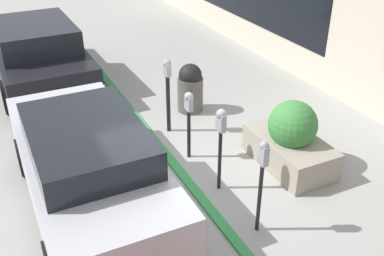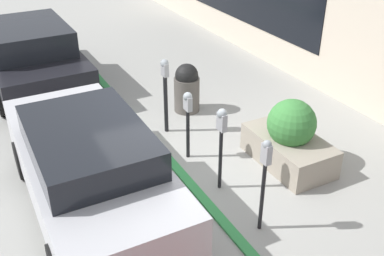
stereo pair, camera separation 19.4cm
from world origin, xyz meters
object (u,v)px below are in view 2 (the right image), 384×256
parking_meter_nearest (265,170)px  planter_box (290,139)px  parked_car_rear (30,53)px  parking_meter_fourth (165,85)px  trash_bin (187,88)px  parking_meter_second (221,131)px  parking_meter_middle (188,112)px  parked_car_middle (89,165)px

parking_meter_nearest → planter_box: size_ratio=0.91×
parking_meter_nearest → parked_car_rear: bearing=15.5°
parking_meter_fourth → parked_car_rear: 4.07m
planter_box → trash_bin: bearing=13.6°
parking_meter_second → planter_box: (0.07, -1.45, -0.57)m
parking_meter_second → parking_meter_fourth: parking_meter_fourth is taller
parked_car_rear → parking_meter_middle: bearing=-159.6°
parking_meter_second → trash_bin: parking_meter_second is taller
parking_meter_second → parking_meter_middle: (1.07, 0.04, -0.14)m
parking_meter_fourth → planter_box: bearing=-145.0°
parking_meter_nearest → parking_meter_second: size_ratio=1.03×
planter_box → parked_car_middle: size_ratio=0.38×
parked_car_middle → trash_bin: size_ratio=4.07×
parking_meter_second → trash_bin: bearing=-16.2°
parking_meter_fourth → planter_box: size_ratio=0.93×
parking_meter_second → parked_car_rear: (5.71, 1.87, -0.25)m
parking_meter_fourth → planter_box: 2.55m
parking_meter_middle → parked_car_rear: parked_car_rear is taller
parking_meter_second → planter_box: size_ratio=0.88×
parking_meter_fourth → parking_meter_second: bearing=179.6°
parking_meter_second → trash_bin: size_ratio=1.36×
parking_meter_middle → parking_meter_nearest: bearing=-178.6°
parking_meter_nearest → parking_meter_second: bearing=0.8°
parking_meter_fourth → parked_car_middle: parking_meter_fourth is taller
parking_meter_second → planter_box: bearing=-87.2°
parking_meter_nearest → trash_bin: (3.87, -0.78, -0.50)m
parking_meter_nearest → parked_car_rear: parked_car_rear is taller
parking_meter_middle → parked_car_middle: size_ratio=0.30×
parking_meter_middle → parked_car_rear: size_ratio=0.29×
parking_meter_nearest → planter_box: 1.94m
parking_meter_fourth → trash_bin: 1.11m
parking_meter_middle → parked_car_rear: bearing=21.6°
parking_meter_nearest → parked_car_middle: size_ratio=0.34×
parking_meter_middle → parking_meter_fourth: 1.05m
parking_meter_fourth → parked_car_middle: bearing=129.8°
parking_meter_nearest → planter_box: (1.19, -1.43, -0.54)m
parked_car_middle → parking_meter_second: bearing=-102.5°
parking_meter_middle → parking_meter_fourth: bearing=-2.8°
planter_box → parked_car_middle: bearing=83.8°
parking_meter_fourth → trash_bin: (0.64, -0.78, -0.47)m
parked_car_rear → trash_bin: bearing=-139.1°
parking_meter_second → parked_car_middle: (0.44, 1.99, -0.26)m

